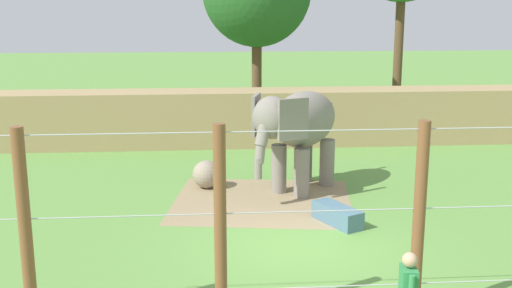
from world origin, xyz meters
name	(u,v)px	position (x,y,z in m)	size (l,w,h in m)	color
ground_plane	(298,246)	(0.00, 0.00, 0.00)	(120.00, 120.00, 0.00)	#609342
dirt_patch	(262,201)	(-0.50, 3.22, 0.00)	(4.70, 4.16, 0.01)	#937F5B
embankment_wall	(258,117)	(0.00, 10.30, 1.03)	(36.00, 1.80, 2.05)	tan
elephant	(298,125)	(0.58, 4.07, 1.89)	(3.10, 3.32, 2.86)	gray
enrichment_ball	(206,174)	(-1.98, 4.59, 0.40)	(0.81, 0.81, 0.81)	gray
cable_fence	(326,225)	(-0.07, -3.25, 1.68)	(10.52, 0.20, 3.35)	brown
feed_trough	(337,215)	(1.13, 1.32, 0.22)	(1.07, 1.48, 0.44)	slate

